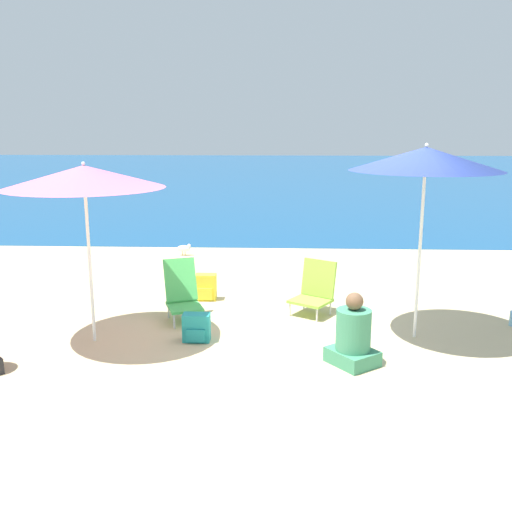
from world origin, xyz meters
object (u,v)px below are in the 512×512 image
beach_umbrella_navy (426,159)px  backpack_yellow (206,287)px  beach_umbrella_pink (84,177)px  person_seated_near (353,337)px  backpack_teal (196,328)px  beach_chair_lime (315,289)px  beach_chair_green (182,293)px  seagull (184,248)px

beach_umbrella_navy → backpack_yellow: 3.56m
beach_umbrella_pink → backpack_yellow: bearing=57.2°
person_seated_near → backpack_teal: bearing=124.3°
beach_umbrella_pink → beach_chair_lime: size_ratio=2.93×
person_seated_near → backpack_teal: size_ratio=2.37×
backpack_teal → beach_chair_green: bearing=110.6°
backpack_yellow → seagull: 3.00m
beach_umbrella_navy → backpack_teal: beach_umbrella_navy is taller
person_seated_near → backpack_yellow: size_ratio=2.08×
beach_chair_green → seagull: beach_chair_green is taller
beach_umbrella_navy → person_seated_near: bearing=-135.3°
beach_umbrella_pink → backpack_teal: (1.19, 0.05, -1.74)m
beach_chair_green → person_seated_near: 2.44m
beach_umbrella_navy → backpack_yellow: bearing=152.4°
beach_chair_lime → person_seated_near: size_ratio=0.91×
person_seated_near → beach_chair_green: bearing=108.9°
backpack_teal → beach_umbrella_pink: bearing=-177.8°
beach_umbrella_navy → seagull: beach_umbrella_navy is taller
backpack_teal → beach_umbrella_navy: bearing=5.4°
beach_chair_green → seagull: (-0.61, 3.74, -0.21)m
beach_chair_green → backpack_teal: 0.86m
beach_umbrella_navy → beach_chair_lime: (-1.14, 0.85, -1.76)m
backpack_teal → seagull: (-0.90, 4.52, -0.02)m
beach_umbrella_navy → beach_chair_lime: bearing=143.1°
beach_umbrella_navy → person_seated_near: (-0.83, -0.83, -1.78)m
backpack_teal → backpack_yellow: size_ratio=0.88×
person_seated_near → seagull: (-2.64, 5.11, -0.16)m
seagull → backpack_yellow: bearing=-74.5°
beach_umbrella_navy → backpack_teal: bearing=-174.6°
beach_chair_lime → person_seated_near: (0.30, -1.68, -0.03)m
beach_chair_lime → backpack_teal: beach_chair_lime is taller
person_seated_near → seagull: 5.75m
beach_umbrella_navy → seagull: size_ratio=8.41×
person_seated_near → seagull: size_ratio=2.90×
seagull → beach_umbrella_navy: bearing=-51.0°
seagull → beach_chair_lime: bearing=-55.8°
beach_umbrella_navy → backpack_teal: size_ratio=6.89×
beach_umbrella_navy → beach_chair_lime: beach_umbrella_navy is taller
person_seated_near → beach_chair_lime: bearing=63.2°
person_seated_near → backpack_teal: person_seated_near is taller
backpack_yellow → seagull: backpack_yellow is taller
person_seated_near → beach_umbrella_navy: bearing=7.7°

